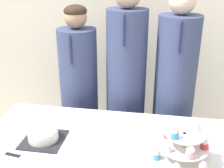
# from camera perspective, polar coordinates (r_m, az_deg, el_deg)

# --- Properties ---
(wall_back) EXTENTS (9.00, 0.06, 2.70)m
(wall_back) POSITION_cam_1_polar(r_m,az_deg,el_deg) (2.74, 3.74, 14.03)
(wall_back) COLOR beige
(wall_back) RESTS_ON ground_plane
(round_cake) EXTENTS (0.25, 0.25, 0.10)m
(round_cake) POSITION_cam_1_polar(r_m,az_deg,el_deg) (1.79, -13.83, -9.82)
(round_cake) COLOR #232328
(round_cake) RESTS_ON table
(cake_knife) EXTENTS (0.31, 0.07, 0.01)m
(cake_knife) POSITION_cam_1_polar(r_m,az_deg,el_deg) (1.71, -17.93, -13.95)
(cake_knife) COLOR silver
(cake_knife) RESTS_ON table
(cupcake_stand) EXTENTS (0.34, 0.34, 0.25)m
(cupcake_stand) POSITION_cam_1_polar(r_m,az_deg,el_deg) (1.57, 14.31, -12.25)
(cupcake_stand) COLOR silver
(cupcake_stand) RESTS_ON table
(student_0) EXTENTS (0.31, 0.32, 1.50)m
(student_0) POSITION_cam_1_polar(r_m,az_deg,el_deg) (2.43, -6.58, -3.21)
(student_0) COLOR #384266
(student_0) RESTS_ON ground_plane
(student_1) EXTENTS (0.32, 0.32, 1.69)m
(student_1) POSITION_cam_1_polar(r_m,az_deg,el_deg) (2.32, 2.82, -1.74)
(student_1) COLOR #384266
(student_1) RESTS_ON ground_plane
(student_2) EXTENTS (0.32, 0.32, 1.64)m
(student_2) POSITION_cam_1_polar(r_m,az_deg,el_deg) (2.32, 12.34, -2.96)
(student_2) COLOR #384266
(student_2) RESTS_ON ground_plane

